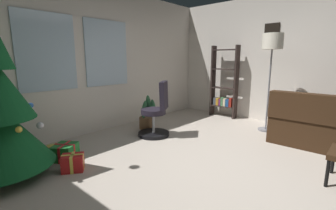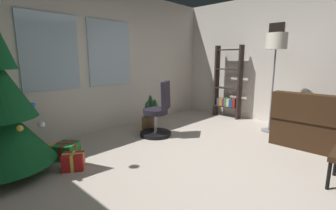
{
  "view_description": "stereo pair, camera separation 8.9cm",
  "coord_description": "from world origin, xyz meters",
  "px_view_note": "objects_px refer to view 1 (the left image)",
  "views": [
    {
      "loc": [
        -2.5,
        -1.25,
        1.36
      ],
      "look_at": [
        -0.29,
        0.7,
        0.78
      ],
      "focal_mm": 25.21,
      "sensor_mm": 36.0,
      "label": 1
    },
    {
      "loc": [
        -2.44,
        -1.32,
        1.36
      ],
      "look_at": [
        -0.29,
        0.7,
        0.78
      ],
      "focal_mm": 25.21,
      "sensor_mm": 36.0,
      "label": 2
    }
  ],
  "objects_px": {
    "gift_box_red": "(73,163)",
    "gift_box_green": "(65,152)",
    "floor_lamp": "(272,48)",
    "potted_plant": "(147,117)",
    "gift_box_gold": "(58,152)",
    "office_chair": "(156,115)",
    "bookshelf": "(224,87)"
  },
  "relations": [
    {
      "from": "bookshelf",
      "to": "gift_box_green",
      "type": "bearing_deg",
      "value": 173.65
    },
    {
      "from": "gift_box_green",
      "to": "office_chair",
      "type": "xyz_separation_m",
      "value": [
        1.56,
        -0.23,
        0.27
      ]
    },
    {
      "from": "office_chair",
      "to": "gift_box_green",
      "type": "bearing_deg",
      "value": 171.71
    },
    {
      "from": "gift_box_red",
      "to": "bookshelf",
      "type": "xyz_separation_m",
      "value": [
        3.75,
        -0.01,
        0.62
      ]
    },
    {
      "from": "gift_box_red",
      "to": "potted_plant",
      "type": "distance_m",
      "value": 1.96
    },
    {
      "from": "gift_box_green",
      "to": "gift_box_red",
      "type": "bearing_deg",
      "value": -103.0
    },
    {
      "from": "office_chair",
      "to": "potted_plant",
      "type": "distance_m",
      "value": 0.52
    },
    {
      "from": "gift_box_red",
      "to": "gift_box_green",
      "type": "height_order",
      "value": "gift_box_green"
    },
    {
      "from": "office_chair",
      "to": "bookshelf",
      "type": "height_order",
      "value": "bookshelf"
    },
    {
      "from": "office_chair",
      "to": "potted_plant",
      "type": "relative_size",
      "value": 1.45
    },
    {
      "from": "floor_lamp",
      "to": "potted_plant",
      "type": "xyz_separation_m",
      "value": [
        -1.43,
        1.81,
        -1.31
      ]
    },
    {
      "from": "gift_box_gold",
      "to": "office_chair",
      "type": "bearing_deg",
      "value": -12.35
    },
    {
      "from": "gift_box_red",
      "to": "floor_lamp",
      "type": "relative_size",
      "value": 0.17
    },
    {
      "from": "gift_box_gold",
      "to": "floor_lamp",
      "type": "xyz_separation_m",
      "value": [
        3.23,
        -1.71,
        1.46
      ]
    },
    {
      "from": "bookshelf",
      "to": "floor_lamp",
      "type": "distance_m",
      "value": 1.51
    },
    {
      "from": "gift_box_green",
      "to": "bookshelf",
      "type": "xyz_separation_m",
      "value": [
        3.66,
        -0.41,
        0.61
      ]
    },
    {
      "from": "potted_plant",
      "to": "floor_lamp",
      "type": "bearing_deg",
      "value": -51.72
    },
    {
      "from": "office_chair",
      "to": "bookshelf",
      "type": "distance_m",
      "value": 2.13
    },
    {
      "from": "potted_plant",
      "to": "gift_box_red",
      "type": "bearing_deg",
      "value": -161.38
    },
    {
      "from": "gift_box_gold",
      "to": "bookshelf",
      "type": "xyz_separation_m",
      "value": [
        3.7,
        -0.53,
        0.64
      ]
    },
    {
      "from": "floor_lamp",
      "to": "potted_plant",
      "type": "bearing_deg",
      "value": 128.28
    },
    {
      "from": "bookshelf",
      "to": "floor_lamp",
      "type": "bearing_deg",
      "value": -111.75
    },
    {
      "from": "gift_box_red",
      "to": "office_chair",
      "type": "xyz_separation_m",
      "value": [
        1.66,
        0.17,
        0.28
      ]
    },
    {
      "from": "floor_lamp",
      "to": "office_chair",
      "type": "bearing_deg",
      "value": 140.23
    },
    {
      "from": "gift_box_red",
      "to": "potted_plant",
      "type": "height_order",
      "value": "potted_plant"
    },
    {
      "from": "gift_box_gold",
      "to": "floor_lamp",
      "type": "height_order",
      "value": "floor_lamp"
    },
    {
      "from": "gift_box_green",
      "to": "floor_lamp",
      "type": "height_order",
      "value": "floor_lamp"
    },
    {
      "from": "gift_box_green",
      "to": "bookshelf",
      "type": "relative_size",
      "value": 0.24
    },
    {
      "from": "office_chair",
      "to": "floor_lamp",
      "type": "height_order",
      "value": "floor_lamp"
    },
    {
      "from": "gift_box_red",
      "to": "floor_lamp",
      "type": "bearing_deg",
      "value": -19.79
    },
    {
      "from": "gift_box_red",
      "to": "office_chair",
      "type": "bearing_deg",
      "value": 5.96
    },
    {
      "from": "floor_lamp",
      "to": "gift_box_red",
      "type": "bearing_deg",
      "value": 160.21
    }
  ]
}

